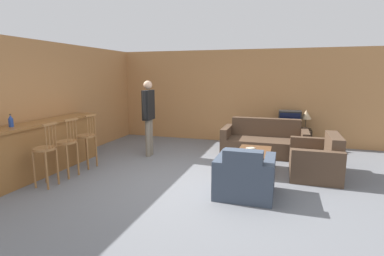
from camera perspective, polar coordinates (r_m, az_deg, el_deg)
name	(u,v)px	position (r m, az deg, el deg)	size (l,w,h in m)	color
ground_plane	(185,183)	(5.47, -1.30, -10.35)	(24.00, 24.00, 0.00)	slate
wall_back	(225,96)	(8.70, 6.38, 6.03)	(9.40, 0.08, 2.60)	#B27A47
wall_left	(80,100)	(7.86, -20.62, 5.01)	(0.08, 8.66, 2.60)	#B27A47
bar_counter	(43,147)	(6.53, -26.59, -3.31)	(0.55, 2.80, 1.02)	brown
bar_chair_near	(45,154)	(5.71, -26.13, -4.43)	(0.38, 0.38, 1.12)	#996638
bar_chair_mid	(67,147)	(6.10, -22.68, -3.29)	(0.40, 0.40, 1.12)	#996638
bar_chair_far	(87,140)	(6.55, -19.38, -2.19)	(0.40, 0.40, 1.12)	#996638
couch_far	(264,142)	(7.51, 13.61, -2.65)	(1.99, 0.96, 0.84)	#4C3828
armchair_near	(245,177)	(4.92, 10.02, -9.26)	(0.90, 0.91, 0.82)	#384251
loveseat_right	(317,161)	(6.26, 22.66, -5.73)	(0.88, 1.31, 0.80)	#4C3828
coffee_table	(254,154)	(6.13, 11.73, -4.81)	(0.64, 1.02, 0.41)	brown
tv_unit	(289,138)	(8.31, 17.92, -1.87)	(1.10, 0.54, 0.51)	#2D2319
tv	(290,120)	(8.22, 18.11, 1.49)	(0.57, 0.43, 0.48)	black
bottle	(11,121)	(6.03, -31.24, 1.12)	(0.08, 0.08, 0.22)	#234293
book_on_table	(251,149)	(6.22, 11.14, -3.86)	(0.21, 0.20, 0.03)	#B7AD99
table_lamp	(306,115)	(8.22, 20.91, 2.30)	(0.28, 0.28, 0.51)	brown
person_by_window	(149,113)	(7.08, -8.28, 2.80)	(0.20, 0.52, 1.78)	#756B5B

